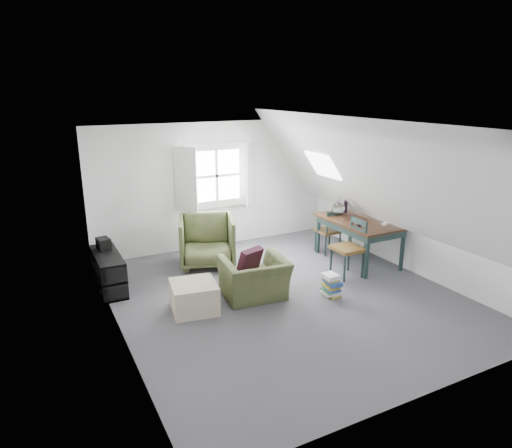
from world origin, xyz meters
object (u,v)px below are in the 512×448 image
ottoman (194,297)px  dining_table (359,226)px  armchair_near (254,297)px  magazine_stack (331,285)px  dining_chair_far (329,230)px  media_shelf (109,274)px  armchair_far (208,264)px  dining_chair_near (349,247)px

ottoman → dining_table: 3.46m
armchair_near → dining_table: 2.55m
dining_table → magazine_stack: size_ratio=4.49×
ottoman → dining_table: dining_table is taller
ottoman → dining_chair_far: bearing=19.1°
media_shelf → armchair_far: bearing=11.9°
dining_table → media_shelf: 4.45m
armchair_near → dining_chair_far: size_ratio=1.09×
dining_table → magazine_stack: 1.74m
armchair_far → dining_chair_near: 2.59m
ottoman → dining_chair_near: size_ratio=0.64×
ottoman → dining_table: (3.39, 0.48, 0.48)m
dining_table → dining_chair_near: dining_chair_near is taller
armchair_far → magazine_stack: 2.46m
armchair_far → ottoman: size_ratio=1.56×
dining_chair_far → magazine_stack: 1.99m
magazine_stack → media_shelf: bearing=148.7°
armchair_far → dining_table: bearing=-4.7°
dining_chair_near → media_shelf: 3.99m
armchair_near → ottoman: size_ratio=1.51×
armchair_far → dining_chair_far: bearing=6.8°
dining_chair_far → media_shelf: dining_chair_far is taller
armchair_near → media_shelf: media_shelf is taller
armchair_far → magazine_stack: (1.23, -2.13, 0.18)m
armchair_near → dining_chair_near: dining_chair_near is taller
armchair_near → magazine_stack: bearing=161.1°
armchair_far → ottoman: bearing=-98.2°
armchair_far → ottoman: (-0.83, -1.61, 0.21)m
ottoman → magazine_stack: size_ratio=1.78×
ottoman → dining_chair_near: dining_chair_near is taller
armchair_near → dining_chair_far: 2.50m
ottoman → armchair_near: bearing=-0.2°
media_shelf → magazine_stack: size_ratio=3.21×
ottoman → media_shelf: 1.63m
armchair_near → dining_table: dining_table is taller
dining_table → dining_chair_near: size_ratio=1.60×
ottoman → dining_chair_far: 3.37m
armchair_far → ottoman: armchair_far is taller
ottoman → media_shelf: size_ratio=0.56×
armchair_near → ottoman: ottoman is taller
armchair_near → dining_chair_far: (2.20, 1.11, 0.46)m
dining_chair_far → armchair_near: bearing=38.8°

